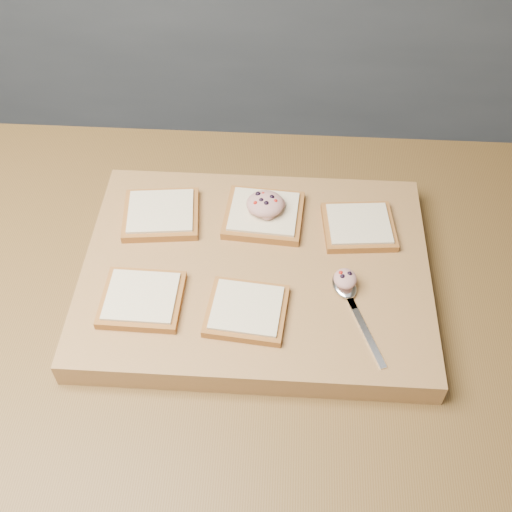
{
  "coord_description": "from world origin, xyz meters",
  "views": [
    {
      "loc": [
        0.22,
        -0.6,
        1.69
      ],
      "look_at": [
        0.18,
        0.03,
        0.96
      ],
      "focal_mm": 45.0,
      "sensor_mm": 36.0,
      "label": 1
    }
  ],
  "objects_px": {
    "tuna_salad_dollop": "(265,204)",
    "spoon": "(347,292)",
    "cutting_board": "(256,272)",
    "bread_far_center": "(264,214)"
  },
  "relations": [
    {
      "from": "cutting_board",
      "to": "spoon",
      "type": "distance_m",
      "value": 0.15
    },
    {
      "from": "tuna_salad_dollop",
      "to": "spoon",
      "type": "xyz_separation_m",
      "value": [
        0.13,
        -0.15,
        -0.03
      ]
    },
    {
      "from": "bread_far_center",
      "to": "spoon",
      "type": "relative_size",
      "value": 0.78
    },
    {
      "from": "cutting_board",
      "to": "tuna_salad_dollop",
      "type": "xyz_separation_m",
      "value": [
        0.01,
        0.1,
        0.05
      ]
    },
    {
      "from": "cutting_board",
      "to": "spoon",
      "type": "xyz_separation_m",
      "value": [
        0.14,
        -0.05,
        0.03
      ]
    },
    {
      "from": "cutting_board",
      "to": "bread_far_center",
      "type": "distance_m",
      "value": 0.1
    },
    {
      "from": "tuna_salad_dollop",
      "to": "spoon",
      "type": "height_order",
      "value": "tuna_salad_dollop"
    },
    {
      "from": "tuna_salad_dollop",
      "to": "spoon",
      "type": "bearing_deg",
      "value": -49.49
    },
    {
      "from": "cutting_board",
      "to": "tuna_salad_dollop",
      "type": "bearing_deg",
      "value": 84.97
    },
    {
      "from": "cutting_board",
      "to": "tuna_salad_dollop",
      "type": "distance_m",
      "value": 0.11
    }
  ]
}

